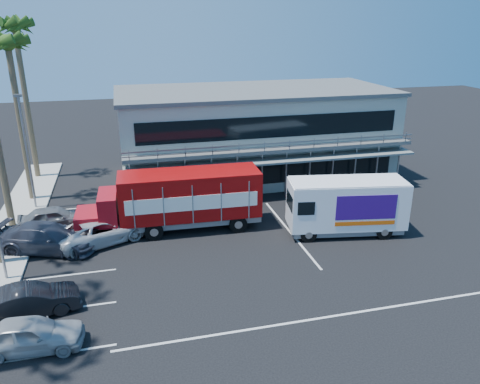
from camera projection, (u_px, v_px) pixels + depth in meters
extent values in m
plane|color=black|center=(275.00, 257.00, 26.52)|extent=(120.00, 120.00, 0.00)
cube|color=#989D90|center=(254.00, 134.00, 39.62)|extent=(22.00, 10.00, 7.00)
cube|color=#515454|center=(254.00, 91.00, 38.35)|extent=(22.40, 10.40, 0.30)
cube|color=#515454|center=(275.00, 150.00, 34.50)|extent=(22.00, 1.20, 0.25)
cube|color=gray|center=(277.00, 145.00, 33.82)|extent=(22.00, 0.08, 0.90)
cube|color=slate|center=(276.00, 160.00, 34.47)|extent=(22.00, 1.80, 0.15)
cube|color=black|center=(272.00, 173.00, 35.72)|extent=(20.00, 0.06, 1.60)
cube|color=black|center=(273.00, 127.00, 34.47)|extent=(20.00, 0.06, 1.60)
cube|color=#A5A399|center=(10.00, 239.00, 28.48)|extent=(3.00, 32.00, 0.16)
cylinder|color=brown|center=(21.00, 127.00, 33.02)|extent=(0.44, 0.44, 11.00)
sphere|color=#265117|center=(7.00, 43.00, 31.03)|extent=(1.10, 1.10, 1.10)
cylinder|color=brown|center=(27.00, 107.00, 37.75)|extent=(0.44, 0.44, 12.00)
sphere|color=#265117|center=(14.00, 26.00, 35.59)|extent=(1.10, 1.10, 1.10)
cylinder|color=gray|center=(27.00, 155.00, 31.84)|extent=(0.14, 0.14, 8.00)
cube|color=gray|center=(18.00, 96.00, 30.45)|extent=(0.50, 0.25, 0.18)
cube|color=maroon|center=(89.00, 221.00, 28.52)|extent=(1.61, 2.50, 1.31)
cube|color=maroon|center=(109.00, 211.00, 28.55)|extent=(1.18, 2.76, 2.29)
cube|color=black|center=(108.00, 201.00, 28.33)|extent=(0.14, 2.31, 0.76)
cube|color=#9B090A|center=(190.00, 194.00, 29.30)|extent=(8.80, 3.02, 2.83)
cube|color=slate|center=(191.00, 218.00, 29.89)|extent=(8.78, 2.62, 0.33)
cube|color=white|center=(193.00, 203.00, 28.09)|extent=(8.01, 0.31, 0.93)
cube|color=white|center=(188.00, 188.00, 30.60)|extent=(8.01, 0.31, 0.93)
cylinder|color=black|center=(94.00, 237.00, 27.67)|extent=(1.14, 0.32, 1.13)
cylinder|color=black|center=(97.00, 221.00, 29.87)|extent=(1.14, 0.32, 1.13)
cylinder|color=black|center=(154.00, 232.00, 28.37)|extent=(1.14, 0.32, 1.13)
cylinder|color=black|center=(152.00, 216.00, 30.56)|extent=(1.14, 0.32, 1.13)
cylinder|color=black|center=(238.00, 224.00, 29.41)|extent=(1.14, 0.32, 1.13)
cylinder|color=black|center=(231.00, 210.00, 31.60)|extent=(1.14, 0.32, 1.13)
cube|color=white|center=(347.00, 203.00, 28.86)|extent=(7.45, 3.60, 2.86)
cube|color=slate|center=(345.00, 227.00, 29.41)|extent=(7.13, 3.31, 0.36)
cube|color=black|center=(290.00, 201.00, 28.48)|extent=(0.39, 1.99, 0.97)
cube|color=white|center=(348.00, 181.00, 28.35)|extent=(7.30, 3.53, 0.08)
cube|color=#330C6C|center=(366.00, 208.00, 27.69)|extent=(3.63, 0.64, 1.53)
cube|color=#330C6C|center=(354.00, 193.00, 30.01)|extent=(3.63, 0.64, 1.53)
cube|color=#F2590C|center=(365.00, 223.00, 28.04)|extent=(3.63, 0.63, 0.26)
cylinder|color=black|center=(308.00, 234.00, 28.18)|extent=(1.01, 0.44, 0.98)
cylinder|color=black|center=(301.00, 220.00, 30.20)|extent=(1.01, 0.44, 0.98)
cylinder|color=black|center=(384.00, 232.00, 28.54)|extent=(1.01, 0.44, 0.98)
cylinder|color=black|center=(372.00, 218.00, 30.56)|extent=(1.01, 0.44, 0.98)
imported|color=#9C9FA2|center=(30.00, 334.00, 18.90)|extent=(4.33, 2.02, 1.43)
imported|color=black|center=(29.00, 301.00, 21.11)|extent=(4.59, 2.37, 1.44)
imported|color=silver|center=(102.00, 230.00, 28.05)|extent=(6.11, 4.59, 1.54)
imported|color=#303440|center=(47.00, 238.00, 26.98)|extent=(6.14, 4.01, 1.65)
imported|color=slate|center=(54.00, 218.00, 29.92)|extent=(4.53, 2.24, 1.49)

